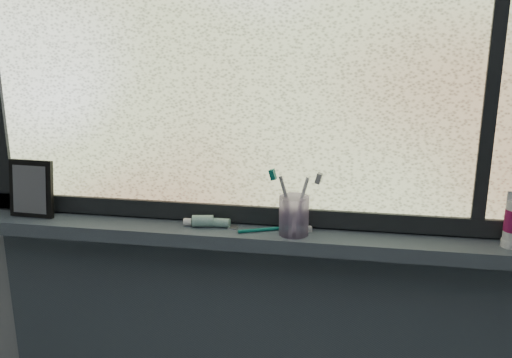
% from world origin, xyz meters
% --- Properties ---
extents(wall_back, '(3.00, 0.01, 2.50)m').
position_xyz_m(wall_back, '(0.00, 1.30, 1.25)').
color(wall_back, '#9EA3A8').
rests_on(wall_back, ground).
extents(windowsill, '(1.62, 0.14, 0.04)m').
position_xyz_m(windowsill, '(0.00, 1.23, 1.00)').
color(windowsill, '#45515C').
rests_on(windowsill, wall_back).
extents(window_pane, '(1.50, 0.01, 1.00)m').
position_xyz_m(window_pane, '(0.00, 1.28, 1.53)').
color(window_pane, silver).
rests_on(window_pane, wall_back).
extents(frame_bottom, '(1.60, 0.03, 0.05)m').
position_xyz_m(frame_bottom, '(0.00, 1.28, 1.05)').
color(frame_bottom, black).
rests_on(frame_bottom, windowsill).
extents(frame_mullion, '(0.03, 0.03, 1.00)m').
position_xyz_m(frame_mullion, '(0.60, 1.28, 1.53)').
color(frame_mullion, black).
rests_on(frame_mullion, wall_back).
extents(vanity_mirror, '(0.14, 0.07, 0.17)m').
position_xyz_m(vanity_mirror, '(-0.67, 1.23, 1.10)').
color(vanity_mirror, black).
rests_on(vanity_mirror, windowsill).
extents(toothpaste_tube, '(0.19, 0.06, 0.03)m').
position_xyz_m(toothpaste_tube, '(-0.13, 1.23, 1.04)').
color(toothpaste_tube, silver).
rests_on(toothpaste_tube, windowsill).
extents(toothbrush_cup, '(0.09, 0.09, 0.11)m').
position_xyz_m(toothbrush_cup, '(0.11, 1.22, 1.07)').
color(toothbrush_cup, '#BFA2D6').
rests_on(toothbrush_cup, windowsill).
extents(toothbrush_lying, '(0.21, 0.10, 0.01)m').
position_xyz_m(toothbrush_lying, '(0.05, 1.23, 1.03)').
color(toothbrush_lying, '#0C6F62').
rests_on(toothbrush_lying, windowsill).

